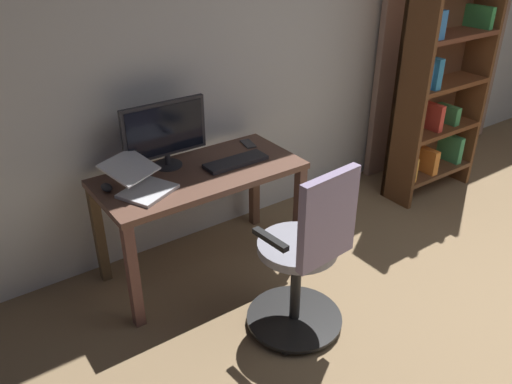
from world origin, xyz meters
The scene contains 11 objects.
back_room_partition centered at (0.00, -2.76, 1.42)m, with size 6.24×0.10×2.85m, color silver.
curtain_left_panel centered at (-1.96, -2.65, 1.18)m, with size 0.36×0.06×2.36m, color tan.
curtain_right_panel centered at (-0.61, -2.65, 1.18)m, with size 0.47×0.06×2.36m, color tan.
desk centered at (1.54, -2.31, 0.62)m, with size 1.28×0.61×0.72m.
office_chair centered at (1.38, -1.46, 0.49)m, with size 0.56×0.56×1.06m.
computer_monitor centered at (1.66, -2.50, 0.95)m, with size 0.55×0.18×0.42m.
computer_keyboard centered at (1.29, -2.28, 0.73)m, with size 0.42×0.14×0.02m, color #232328.
laptop centered at (1.93, -2.28, 0.78)m, with size 0.41×0.44×0.18m.
computer_mouse centered at (2.10, -2.41, 0.74)m, with size 0.06×0.10×0.04m, color #232328.
cell_phone_face_up centered at (1.05, -2.48, 0.73)m, with size 0.07×0.14×0.01m, color #333338.
bookshelf centered at (-0.59, -2.21, 0.95)m, with size 0.81×0.30×1.94m.
Camera 1 is at (2.92, 0.24, 2.15)m, focal length 36.39 mm.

